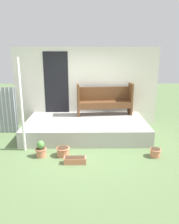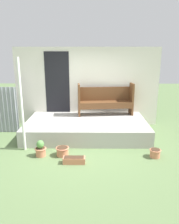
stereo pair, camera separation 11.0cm
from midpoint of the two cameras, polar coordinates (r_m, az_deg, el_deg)
The scene contains 9 objects.
ground_plane at distance 5.80m, azimuth -2.12°, elevation -9.52°, with size 24.00×24.00×0.00m, color #5B7547.
porch_slab at distance 6.62m, azimuth -1.40°, elevation -4.14°, with size 3.57×1.97×0.45m.
house_wall at distance 7.34m, azimuth -1.67°, elevation 6.54°, with size 4.77×0.08×2.60m.
support_post at distance 5.59m, azimuth -17.90°, elevation 1.47°, with size 0.07×0.07×2.33m.
bench at distance 7.10m, azimuth 3.50°, elevation 3.42°, with size 1.80×0.57×1.02m.
flower_pot_left at distance 5.46m, azimuth -13.14°, elevation -9.55°, with size 0.28×0.28×0.40m.
flower_pot_middle at distance 5.42m, azimuth -7.53°, elevation -10.11°, with size 0.32×0.32×0.22m.
flower_pot_right at distance 5.56m, azimuth 16.29°, elevation -10.05°, with size 0.28×0.28×0.20m.
planter_box_rect at distance 5.08m, azimuth -4.43°, elevation -12.44°, with size 0.50×0.18×0.15m.
Camera 1 is at (0.10, -5.25, 2.45)m, focal length 35.00 mm.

